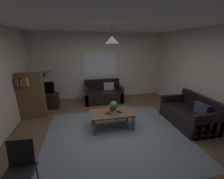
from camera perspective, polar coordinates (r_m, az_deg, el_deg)
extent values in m
cube|color=brown|center=(3.94, 0.92, -16.22)|extent=(5.22, 5.34, 0.02)
cube|color=slate|center=(3.77, 1.62, -17.68)|extent=(3.39, 2.94, 0.01)
cube|color=beige|center=(6.01, -4.71, 9.04)|extent=(5.34, 0.06, 2.62)
cube|color=beige|center=(4.72, 34.14, 3.87)|extent=(0.06, 5.34, 2.62)
cube|color=white|center=(3.32, 1.16, 25.33)|extent=(5.22, 5.34, 0.02)
cube|color=white|center=(5.97, -4.54, 9.83)|extent=(1.30, 0.01, 0.93)
cube|color=black|center=(5.75, -3.40, -2.63)|extent=(1.43, 0.85, 0.42)
cube|color=black|center=(5.97, -3.98, 2.24)|extent=(1.43, 0.12, 0.40)
cube|color=black|center=(5.66, -10.00, -2.01)|extent=(0.12, 0.85, 0.64)
cube|color=black|center=(5.83, 2.97, -1.17)|extent=(0.12, 0.85, 0.64)
cube|color=#B7AD9E|center=(5.85, -1.26, 1.36)|extent=(0.41, 0.16, 0.28)
cube|color=black|center=(4.66, 27.37, -9.59)|extent=(0.85, 1.46, 0.42)
cube|color=black|center=(4.74, 31.50, -4.39)|extent=(0.12, 1.46, 0.40)
cube|color=black|center=(5.10, 22.91, -5.36)|extent=(0.85, 0.12, 0.64)
cube|color=black|center=(4.18, 33.32, -11.95)|extent=(0.85, 0.12, 0.64)
cube|color=navy|center=(4.48, 31.77, -6.44)|extent=(0.14, 0.41, 0.28)
cube|color=brown|center=(3.88, 0.01, -9.17)|extent=(1.13, 0.64, 0.04)
cylinder|color=brown|center=(3.70, -7.03, -14.72)|extent=(0.07, 0.07, 0.41)
cylinder|color=brown|center=(3.89, 8.28, -13.09)|extent=(0.07, 0.07, 0.41)
cylinder|color=brown|center=(4.16, -7.67, -10.96)|extent=(0.07, 0.07, 0.41)
cylinder|color=brown|center=(4.32, 5.93, -9.71)|extent=(0.07, 0.07, 0.41)
cube|color=#99663F|center=(3.78, -1.70, -9.32)|extent=(0.14, 0.12, 0.03)
cube|color=#387247|center=(3.78, -1.63, -8.93)|extent=(0.15, 0.10, 0.02)
cube|color=#B22D2D|center=(3.77, -1.62, -8.56)|extent=(0.13, 0.11, 0.03)
cube|color=black|center=(3.88, 2.66, -8.69)|extent=(0.15, 0.15, 0.02)
cylinder|color=beige|center=(3.82, 0.42, -8.57)|extent=(0.18, 0.18, 0.08)
sphere|color=#2D6B33|center=(3.77, 0.18, -7.30)|extent=(0.17, 0.17, 0.17)
sphere|color=#2D6B33|center=(3.73, 0.65, -6.22)|extent=(0.22, 0.22, 0.22)
cube|color=black|center=(5.63, -24.70, -4.25)|extent=(0.90, 0.44, 0.50)
cube|color=black|center=(5.46, -25.39, 0.59)|extent=(0.72, 0.05, 0.40)
cube|color=black|center=(5.44, -25.45, 0.52)|extent=(0.68, 0.00, 0.36)
cube|color=black|center=(5.52, -25.09, -1.71)|extent=(0.24, 0.16, 0.04)
cylinder|color=#B77051|center=(6.17, -24.67, -3.42)|extent=(0.32, 0.32, 0.30)
cylinder|color=brown|center=(6.02, -25.29, 1.28)|extent=(0.05, 0.05, 0.75)
cone|color=#3D7F3D|center=(5.84, -24.04, 6.23)|extent=(0.47, 0.16, 0.37)
cone|color=#3D7F3D|center=(6.13, -25.02, 6.35)|extent=(0.16, 0.51, 0.35)
cone|color=#3D7F3D|center=(6.10, -26.86, 5.80)|extent=(0.34, 0.41, 0.34)
cone|color=#3D7F3D|center=(5.88, -27.97, 5.11)|extent=(0.46, 0.33, 0.28)
cone|color=#3D7F3D|center=(5.73, -25.37, 5.43)|extent=(0.25, 0.43, 0.34)
cube|color=brown|center=(4.94, -28.94, -2.18)|extent=(0.70, 0.22, 1.40)
cube|color=#72387F|center=(4.81, -33.24, 2.31)|extent=(0.05, 0.16, 0.21)
cube|color=#99663F|center=(4.79, -32.70, 2.33)|extent=(0.04, 0.16, 0.20)
cube|color=black|center=(4.78, -32.25, 2.47)|extent=(0.03, 0.16, 0.22)
cube|color=gold|center=(4.77, -31.81, 2.25)|extent=(0.03, 0.16, 0.18)
cube|color=#72387F|center=(4.75, -31.44, 2.39)|extent=(0.03, 0.16, 0.20)
cube|color=#99663F|center=(4.74, -31.01, 2.67)|extent=(0.04, 0.16, 0.24)
cube|color=#72387F|center=(4.73, -30.49, 2.35)|extent=(0.03, 0.16, 0.18)
cube|color=gold|center=(4.71, -30.16, 2.67)|extent=(0.03, 0.16, 0.23)
cube|color=black|center=(2.64, -33.02, -26.38)|extent=(0.43, 0.43, 0.03)
cube|color=black|center=(2.63, -32.14, -20.26)|extent=(0.36, 0.11, 0.40)
cylinder|color=black|center=(2.97, -34.04, -26.96)|extent=(0.02, 0.02, 0.45)
cylinder|color=black|center=(2.84, -27.11, -27.97)|extent=(0.02, 0.02, 0.45)
cylinder|color=black|center=(3.49, 0.01, 22.52)|extent=(0.01, 0.01, 0.27)
cone|color=#4C4742|center=(3.48, 0.01, 18.93)|extent=(0.32, 0.32, 0.17)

